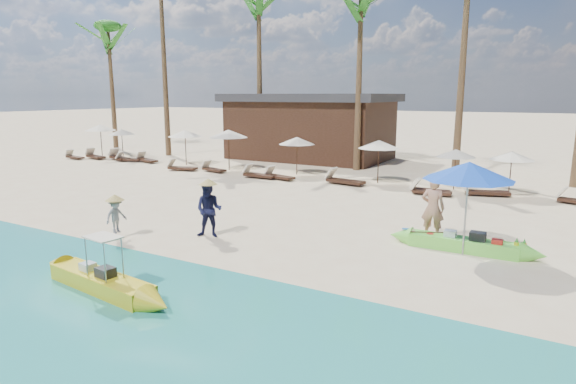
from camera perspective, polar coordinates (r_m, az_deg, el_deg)
The scene contains 33 objects.
ground at distance 13.92m, azimuth -0.88°, elevation -6.19°, with size 240.00×240.00×0.00m, color beige.
wet_sand_strip at distance 10.23m, azimuth -15.66°, elevation -13.33°, with size 240.00×4.50×0.01m, color tan.
green_canoe at distance 14.14m, azimuth 20.03°, elevation -5.80°, with size 4.60×0.66×0.59m.
yellow_canoe at distance 11.45m, azimuth -21.26°, elevation -9.86°, with size 4.89×0.98×1.27m.
tourist at distance 14.90m, azimuth 16.79°, elevation -1.81°, with size 0.68×0.45×1.86m, color tan.
vendor_green at distance 14.60m, azimuth -9.34°, elevation -2.11°, with size 0.81×0.63×1.67m, color #131636.
vendor_yellow at distance 15.15m, azimuth -19.72°, elevation -2.65°, with size 0.68×0.39×1.05m, color gray.
blue_umbrella at distance 13.38m, azimuth 20.64°, elevation 2.35°, with size 2.34×2.34×2.52m.
resort_parasol_0 at distance 36.43m, azimuth -21.37°, elevation 7.13°, with size 2.14×2.14×2.20m.
lounger_0_left at distance 35.36m, azimuth -24.02°, elevation 3.88°, with size 1.67×0.69×0.55m.
lounger_0_right at distance 34.98m, azimuth -21.94°, elevation 4.01°, with size 1.93×0.99×0.63m.
resort_parasol_1 at distance 35.31m, azimuth -19.12°, elevation 6.74°, with size 1.86×1.86×1.91m.
lounger_1_left at distance 33.68m, azimuth -19.44°, elevation 3.96°, with size 2.08×1.18×0.68m.
lounger_1_right at distance 32.73m, azimuth -18.48°, elevation 3.76°, with size 1.76×0.98×0.57m.
resort_parasol_2 at distance 30.09m, azimuth -12.10°, elevation 6.82°, with size 2.08×2.08×2.15m.
lounger_2_left at distance 32.05m, azimuth -16.45°, elevation 3.75°, with size 1.85×0.97×0.60m.
resort_parasol_3 at distance 27.58m, azimuth -7.08°, elevation 6.88°, with size 2.23×2.23×2.30m.
lounger_3_left at distance 28.03m, azimuth -12.61°, elevation 2.90°, with size 1.82×0.85×0.59m.
lounger_3_right at distance 27.20m, azimuth -8.90°, elevation 2.76°, with size 1.71×0.86×0.56m.
resort_parasol_4 at distance 25.79m, azimuth 1.06°, elevation 6.09°, with size 1.96×1.96×2.02m.
lounger_4_left at distance 24.88m, azimuth -3.58°, elevation 2.13°, with size 1.87×0.57×0.63m.
lounger_4_right at distance 24.48m, azimuth -1.17°, elevation 1.97°, with size 1.80×0.91×0.59m.
resort_parasol_5 at distance 23.65m, azimuth 10.73°, elevation 5.57°, with size 2.03×2.03×2.09m.
lounger_5_left at distance 23.24m, azimuth 6.53°, elevation 1.45°, with size 2.04×0.88×0.67m.
resort_parasol_6 at distance 22.89m, azimuth 19.28°, elevation 4.36°, with size 1.78×1.78×1.84m.
lounger_6_left at distance 21.81m, azimuth 16.21°, elevation 0.32°, with size 1.68×0.53×0.57m.
lounger_6_right at distance 21.48m, azimuth 16.38°, elevation 0.15°, with size 1.70×0.58×0.57m.
resort_parasol_7 at distance 22.41m, azimuth 25.02°, elevation 3.91°, with size 1.83×1.83×1.89m.
lounger_7_left at distance 22.07m, azimuth 22.23°, elevation 0.11°, with size 1.95×1.10×0.63m.
palm_0 at distance 41.52m, azimuth -20.46°, elevation 16.11°, with size 2.08×2.08×9.90m.
palm_2 at distance 31.98m, azimuth -3.49°, elevation 20.33°, with size 2.08×2.08×11.33m.
palm_3 at distance 27.96m, azimuth 8.63°, elevation 20.27°, with size 2.08×2.08×10.52m.
pavilion_west at distance 32.53m, azimuth 2.66°, elevation 7.83°, with size 10.80×6.60×4.30m.
Camera 1 is at (6.75, -11.43, 4.21)m, focal length 30.00 mm.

